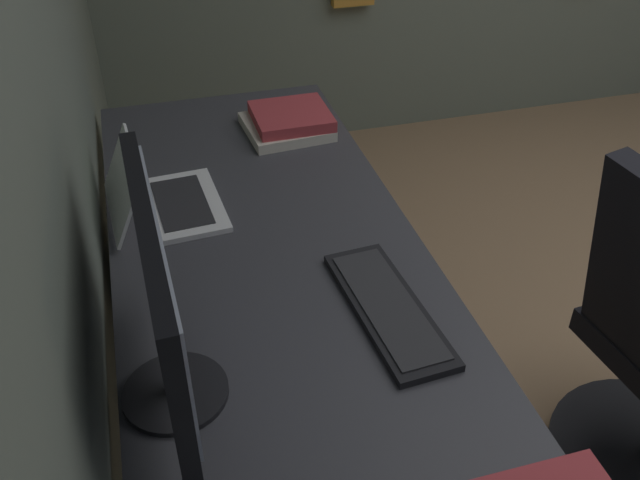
% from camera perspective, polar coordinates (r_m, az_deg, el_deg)
% --- Properties ---
extents(desk, '(2.37, 0.74, 0.73)m').
position_cam_1_polar(desk, '(1.51, -1.85, -8.84)').
color(desk, '#38383D').
rests_on(desk, ground).
extents(drawer_pedestal, '(0.40, 0.51, 0.69)m').
position_cam_1_polar(drawer_pedestal, '(2.06, -5.63, -6.38)').
color(drawer_pedestal, '#38383D').
rests_on(drawer_pedestal, ground).
extents(monitor_primary, '(0.56, 0.20, 0.41)m').
position_cam_1_polar(monitor_primary, '(1.20, -13.00, -4.70)').
color(monitor_primary, black).
rests_on(monitor_primary, desk).
extents(laptop_leftmost, '(0.33, 0.30, 0.19)m').
position_cam_1_polar(laptop_leftmost, '(1.83, -13.12, 3.49)').
color(laptop_leftmost, white).
rests_on(laptop_leftmost, desk).
extents(keyboard_main, '(0.43, 0.17, 0.02)m').
position_cam_1_polar(keyboard_main, '(1.50, 5.61, -5.58)').
color(keyboard_main, black).
rests_on(keyboard_main, desk).
extents(book_stack_far, '(0.26, 0.27, 0.07)m').
position_cam_1_polar(book_stack_far, '(2.18, -2.58, 9.68)').
color(book_stack_far, beige).
rests_on(book_stack_far, desk).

